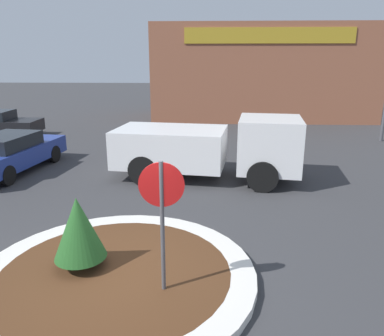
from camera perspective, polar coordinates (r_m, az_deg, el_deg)
ground_plane at (r=7.31m, az=-11.51°, el=-16.26°), size 120.00×120.00×0.00m
traffic_island at (r=7.27m, az=-11.55°, el=-15.71°), size 5.14×5.14×0.17m
stop_sign at (r=5.95m, az=-4.61°, el=-5.74°), size 0.73×0.07×2.40m
island_shrub at (r=7.16m, az=-16.91°, el=-8.72°), size 0.95×0.95×1.37m
utility_truck at (r=12.49m, az=2.74°, el=3.30°), size 6.32×3.08×2.10m
storefront_building at (r=26.59m, az=10.40°, el=14.09°), size 14.24×6.07×6.06m
parked_sedan_blue at (r=14.75m, az=-25.87°, el=2.11°), size 2.28×4.83×1.38m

